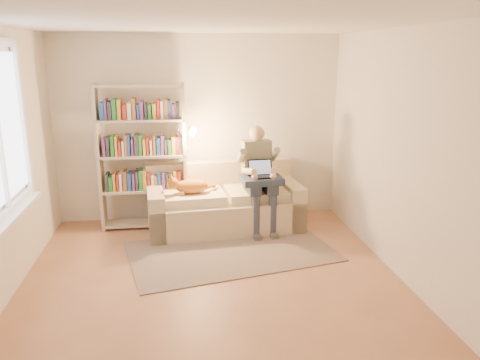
{
  "coord_description": "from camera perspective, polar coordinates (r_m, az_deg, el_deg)",
  "views": [
    {
      "loc": [
        -0.33,
        -4.36,
        2.33
      ],
      "look_at": [
        0.41,
        1.0,
        0.87
      ],
      "focal_mm": 35.0,
      "sensor_mm": 36.0,
      "label": 1
    }
  ],
  "objects": [
    {
      "name": "floor",
      "position": [
        4.96,
        -3.23,
        -12.94
      ],
      "size": [
        4.5,
        4.5,
        0.0
      ],
      "primitive_type": "plane",
      "color": "#986445",
      "rests_on": "ground"
    },
    {
      "name": "ceiling",
      "position": [
        4.38,
        -3.76,
        18.63
      ],
      "size": [
        4.0,
        4.5,
        0.02
      ],
      "primitive_type": "cube",
      "color": "white",
      "rests_on": "wall_back"
    },
    {
      "name": "wall_right",
      "position": [
        5.05,
        19.79,
        2.46
      ],
      "size": [
        0.02,
        4.5,
        2.6
      ],
      "primitive_type": "cube",
      "color": "silver",
      "rests_on": "floor"
    },
    {
      "name": "wall_back",
      "position": [
        6.7,
        -5.02,
        6.24
      ],
      "size": [
        4.0,
        0.02,
        2.6
      ],
      "primitive_type": "cube",
      "color": "silver",
      "rests_on": "floor"
    },
    {
      "name": "wall_front",
      "position": [
        2.37,
        0.92,
        -10.64
      ],
      "size": [
        4.0,
        0.02,
        2.6
      ],
      "primitive_type": "cube",
      "color": "silver",
      "rests_on": "floor"
    },
    {
      "name": "window",
      "position": [
        4.93,
        -26.89,
        2.31
      ],
      "size": [
        0.12,
        1.52,
        1.69
      ],
      "color": "white",
      "rests_on": "wall_left"
    },
    {
      "name": "sofa",
      "position": [
        6.44,
        -1.97,
        -3.09
      ],
      "size": [
        2.12,
        1.07,
        0.87
      ],
      "rotation": [
        0.0,
        0.0,
        0.07
      ],
      "color": "#C5B28B",
      "rests_on": "floor"
    },
    {
      "name": "person",
      "position": [
        6.25,
        2.31,
        0.98
      ],
      "size": [
        0.42,
        0.63,
        1.41
      ],
      "rotation": [
        0.0,
        0.0,
        0.07
      ],
      "color": "gray",
      "rests_on": "sofa"
    },
    {
      "name": "cat",
      "position": [
        6.15,
        -6.33,
        -0.73
      ],
      "size": [
        0.65,
        0.26,
        0.24
      ],
      "rotation": [
        0.0,
        0.0,
        0.07
      ],
      "color": "orange",
      "rests_on": "sofa"
    },
    {
      "name": "blanket",
      "position": [
        6.14,
        2.34,
        0.06
      ],
      "size": [
        0.56,
        0.47,
        0.08
      ],
      "primitive_type": "cube",
      "rotation": [
        0.0,
        0.0,
        0.07
      ],
      "color": "#253041",
      "rests_on": "person"
    },
    {
      "name": "laptop",
      "position": [
        6.13,
        2.33,
        0.95
      ],
      "size": [
        0.34,
        0.3,
        0.27
      ],
      "rotation": [
        0.0,
        0.0,
        0.07
      ],
      "color": "black",
      "rests_on": "blanket"
    },
    {
      "name": "bookshelf",
      "position": [
        6.4,
        -11.8,
        3.61
      ],
      "size": [
        1.3,
        0.36,
        1.97
      ],
      "rotation": [
        0.0,
        0.0,
        -0.01
      ],
      "color": "tan",
      "rests_on": "floor"
    },
    {
      "name": "rug",
      "position": [
        5.75,
        -1.07,
        -8.69
      ],
      "size": [
        2.65,
        1.89,
        0.01
      ],
      "primitive_type": "cube",
      "rotation": [
        0.0,
        0.0,
        0.21
      ],
      "color": "#7C695A",
      "rests_on": "floor"
    }
  ]
}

